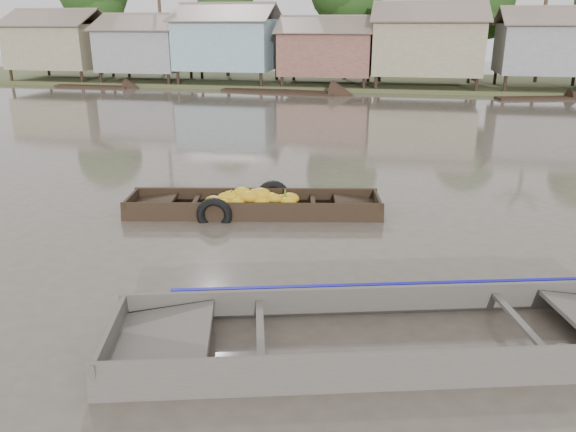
# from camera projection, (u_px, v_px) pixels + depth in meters

# --- Properties ---
(ground) EXTENTS (120.00, 120.00, 0.00)m
(ground) POSITION_uv_depth(u_px,v_px,m) (314.00, 285.00, 9.24)
(ground) COLOR #4E443C
(ground) RESTS_ON ground
(riverbank) EXTENTS (120.00, 12.47, 10.22)m
(riverbank) POSITION_uv_depth(u_px,v_px,m) (434.00, 39.00, 37.19)
(riverbank) COLOR #384723
(riverbank) RESTS_ON ground
(banana_boat) EXTENTS (5.87, 2.39, 0.82)m
(banana_boat) POSITION_uv_depth(u_px,v_px,m) (250.00, 205.00, 12.73)
(banana_boat) COLOR black
(banana_boat) RESTS_ON ground
(viewer_boat) EXTENTS (7.68, 3.81, 0.60)m
(viewer_boat) POSITION_uv_depth(u_px,v_px,m) (392.00, 342.00, 7.48)
(viewer_boat) COLOR #49443E
(viewer_boat) RESTS_ON ground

